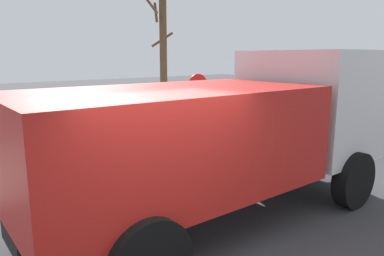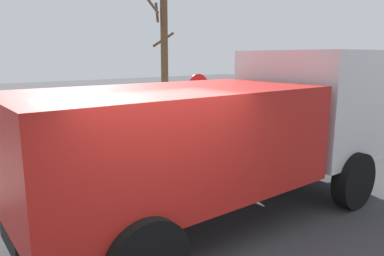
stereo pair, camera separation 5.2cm
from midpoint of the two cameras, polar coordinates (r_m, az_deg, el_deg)
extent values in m
cube|color=#ADA89E|center=(10.38, -24.73, -5.52)|extent=(36.00, 5.00, 0.15)
cylinder|color=red|center=(9.85, -19.00, -3.37)|extent=(0.22, 0.22, 0.71)
sphere|color=red|center=(9.76, -19.16, -1.01)|extent=(0.25, 0.25, 0.25)
cylinder|color=red|center=(9.65, -18.62, -3.12)|extent=(0.10, 0.17, 0.10)
cylinder|color=red|center=(10.01, -19.44, -2.68)|extent=(0.10, 0.17, 0.10)
cylinder|color=red|center=(9.67, -18.59, -3.61)|extent=(0.12, 0.17, 0.12)
torus|color=black|center=(9.58, -18.55, -1.86)|extent=(1.39, 0.89, 1.32)
cylinder|color=gray|center=(10.57, 0.62, 2.46)|extent=(0.06, 0.06, 2.24)
cylinder|color=red|center=(10.45, 0.77, 6.46)|extent=(0.76, 0.02, 0.76)
cube|color=red|center=(5.67, -3.68, -1.87)|extent=(4.87, 2.64, 1.60)
cube|color=silver|center=(8.17, 17.64, 3.80)|extent=(2.07, 2.56, 2.20)
cube|color=black|center=(6.59, 4.42, -8.42)|extent=(7.02, 1.10, 0.24)
cylinder|color=black|center=(9.03, 9.86, -3.90)|extent=(1.11, 0.33, 1.10)
cylinder|color=black|center=(7.67, 23.93, -7.48)|extent=(1.11, 0.33, 1.10)
cylinder|color=black|center=(6.55, -18.82, -10.27)|extent=(1.11, 0.33, 1.10)
cylinder|color=#4C3823|center=(13.66, -4.61, 9.63)|extent=(0.27, 0.27, 4.72)
cylinder|color=#4C3823|center=(13.71, -5.84, 17.67)|extent=(0.35, 0.56, 0.74)
cylinder|color=#4C3823|center=(13.50, -7.01, 19.20)|extent=(0.19, 1.22, 0.94)
cylinder|color=#4C3823|center=(14.06, -4.82, 13.71)|extent=(0.76, 0.50, 0.58)
camera|label=1|loc=(0.03, -90.19, -0.04)|focal=33.85mm
camera|label=2|loc=(0.03, 89.81, 0.04)|focal=33.85mm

